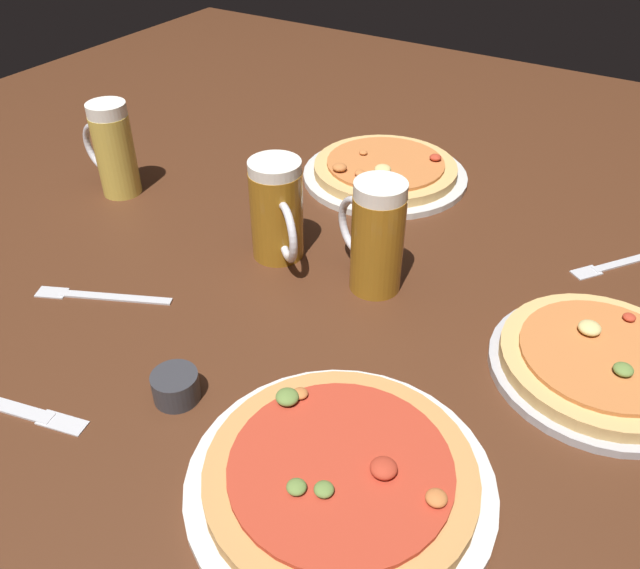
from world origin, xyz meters
The scene contains 11 objects.
ground_plane centered at (0.00, 0.00, -0.01)m, with size 2.40×2.40×0.03m, color #4C2816.
pizza_plate_near centered at (0.19, -0.27, 0.02)m, with size 0.33×0.33×0.05m.
pizza_plate_far centered at (-0.09, 0.38, 0.02)m, with size 0.31×0.31×0.05m.
pizza_plate_side centered at (0.39, 0.05, 0.02)m, with size 0.28×0.28×0.05m.
beer_mug_dark centered at (0.05, 0.07, 0.09)m, with size 0.13×0.09×0.17m.
beer_mug_amber centered at (-0.48, 0.08, 0.08)m, with size 0.13×0.07×0.17m.
beer_mug_pale centered at (-0.11, 0.06, 0.08)m, with size 0.12×0.11×0.16m.
ramekin_sauce centered at (-0.04, -0.26, 0.02)m, with size 0.06×0.06×0.04m, color #333338.
fork_left centered at (0.37, 0.32, 0.00)m, with size 0.14×0.18×0.01m.
fork_spare centered at (-0.27, -0.17, 0.00)m, with size 0.19×0.10×0.01m.
knife_spare centered at (-0.20, -0.38, 0.00)m, with size 0.21×0.07×0.01m.
Camera 1 is at (0.40, -0.64, 0.59)m, focal length 36.35 mm.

